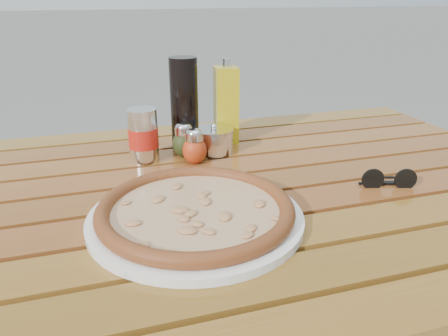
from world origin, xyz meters
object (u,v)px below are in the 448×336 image
object	(u,v)px
table	(227,219)
olive_oil_cruet	(226,105)
pizza	(196,209)
dark_bottle	(184,104)
oregano_shaker	(184,140)
soda_can	(143,136)
pepper_shaker	(195,147)
plate	(196,218)
sunglasses	(388,180)
parmesan_tin	(214,140)

from	to	relation	value
table	olive_oil_cruet	size ratio (longest dim) A/B	6.67
pizza	dark_bottle	bearing A→B (deg)	79.95
oregano_shaker	soda_can	world-z (taller)	soda_can
pizza	pepper_shaker	world-z (taller)	pepper_shaker
pizza	pepper_shaker	size ratio (longest dim) A/B	4.54
pizza	table	bearing A→B (deg)	52.64
plate	sunglasses	bearing A→B (deg)	3.19
dark_bottle	plate	bearing A→B (deg)	-100.05
table	oregano_shaker	world-z (taller)	oregano_shaker
dark_bottle	sunglasses	bearing A→B (deg)	-46.29
sunglasses	plate	bearing A→B (deg)	-159.54
plate	olive_oil_cruet	distance (m)	0.43
pepper_shaker	dark_bottle	bearing A→B (deg)	88.77
oregano_shaker	pepper_shaker	bearing A→B (deg)	-75.63
plate	olive_oil_cruet	size ratio (longest dim) A/B	1.71
table	pepper_shaker	xyz separation A→B (m)	(-0.03, 0.14, 0.11)
oregano_shaker	sunglasses	world-z (taller)	oregano_shaker
dark_bottle	olive_oil_cruet	world-z (taller)	dark_bottle
parmesan_tin	sunglasses	bearing A→B (deg)	-47.43
table	sunglasses	world-z (taller)	sunglasses
soda_can	oregano_shaker	bearing A→B (deg)	0.56
sunglasses	parmesan_tin	bearing A→B (deg)	149.85
parmesan_tin	dark_bottle	bearing A→B (deg)	139.72
dark_bottle	sunglasses	xyz separation A→B (m)	(0.33, -0.35, -0.09)
pepper_shaker	parmesan_tin	world-z (taller)	pepper_shaker
oregano_shaker	olive_oil_cruet	size ratio (longest dim) A/B	0.39
dark_bottle	soda_can	size ratio (longest dim) A/B	1.83
table	pizza	bearing A→B (deg)	-127.36
table	oregano_shaker	distance (m)	0.23
pizza	olive_oil_cruet	world-z (taller)	olive_oil_cruet
table	pizza	distance (m)	0.18
table	oregano_shaker	xyz separation A→B (m)	(-0.04, 0.19, 0.11)
parmesan_tin	pizza	bearing A→B (deg)	-111.14
oregano_shaker	parmesan_tin	xyz separation A→B (m)	(0.07, 0.00, -0.01)
dark_bottle	parmesan_tin	world-z (taller)	dark_bottle
pizza	oregano_shaker	xyz separation A→B (m)	(0.05, 0.31, 0.02)
oregano_shaker	olive_oil_cruet	distance (m)	0.16
plate	pizza	size ratio (longest dim) A/B	0.97
olive_oil_cruet	table	bearing A→B (deg)	-107.15
plate	pepper_shaker	xyz separation A→B (m)	(0.06, 0.26, 0.03)
soda_can	olive_oil_cruet	bearing A→B (deg)	18.45
olive_oil_cruet	plate	bearing A→B (deg)	-114.42
sunglasses	table	bearing A→B (deg)	178.63
pepper_shaker	soda_can	xyz separation A→B (m)	(-0.11, 0.05, 0.02)
pizza	sunglasses	xyz separation A→B (m)	(0.39, 0.02, -0.01)
pepper_shaker	sunglasses	distance (m)	0.41
olive_oil_cruet	parmesan_tin	world-z (taller)	olive_oil_cruet
table	dark_bottle	bearing A→B (deg)	96.82
pizza	olive_oil_cruet	xyz separation A→B (m)	(0.18, 0.39, 0.07)
table	pizza	size ratio (longest dim) A/B	3.76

